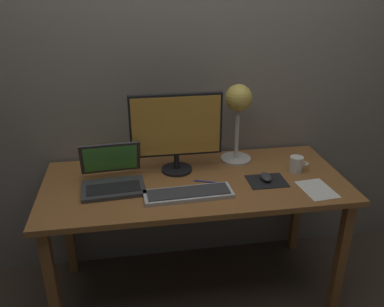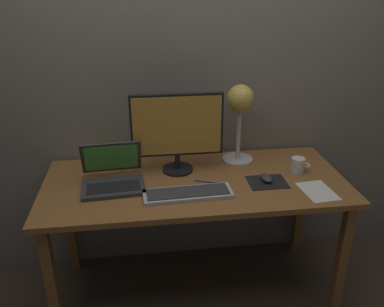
# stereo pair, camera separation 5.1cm
# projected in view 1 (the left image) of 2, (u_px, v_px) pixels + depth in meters

# --- Properties ---
(ground_plane) EXTENTS (4.80, 4.80, 0.00)m
(ground_plane) POSITION_uv_depth(u_px,v_px,m) (195.00, 288.00, 2.43)
(ground_plane) COLOR #47382D
(ground_plane) RESTS_ON ground
(back_wall) EXTENTS (4.80, 0.06, 2.60)m
(back_wall) POSITION_uv_depth(u_px,v_px,m) (184.00, 60.00, 2.26)
(back_wall) COLOR gray
(back_wall) RESTS_ON ground
(desk) EXTENTS (1.60, 0.70, 0.74)m
(desk) POSITION_uv_depth(u_px,v_px,m) (195.00, 193.00, 2.16)
(desk) COLOR #935B2D
(desk) RESTS_ON ground
(monitor) EXTENTS (0.49, 0.17, 0.44)m
(monitor) POSITION_uv_depth(u_px,v_px,m) (176.00, 129.00, 2.13)
(monitor) COLOR black
(monitor) RESTS_ON desk
(keyboard_main) EXTENTS (0.45, 0.16, 0.03)m
(keyboard_main) POSITION_uv_depth(u_px,v_px,m) (188.00, 194.00, 1.97)
(keyboard_main) COLOR silver
(keyboard_main) RESTS_ON desk
(laptop) EXTENTS (0.33, 0.31, 0.21)m
(laptop) POSITION_uv_depth(u_px,v_px,m) (112.00, 174.00, 2.06)
(laptop) COLOR #38383A
(laptop) RESTS_ON desk
(desk_lamp) EXTENTS (0.18, 0.18, 0.45)m
(desk_lamp) POSITION_uv_depth(u_px,v_px,m) (238.00, 107.00, 2.23)
(desk_lamp) COLOR beige
(desk_lamp) RESTS_ON desk
(mousepad) EXTENTS (0.20, 0.16, 0.00)m
(mousepad) POSITION_uv_depth(u_px,v_px,m) (267.00, 181.00, 2.11)
(mousepad) COLOR black
(mousepad) RESTS_ON desk
(mouse) EXTENTS (0.06, 0.10, 0.03)m
(mouse) POSITION_uv_depth(u_px,v_px,m) (266.00, 177.00, 2.12)
(mouse) COLOR #38383A
(mouse) RESTS_ON mousepad
(coffee_mug) EXTENTS (0.11, 0.07, 0.09)m
(coffee_mug) POSITION_uv_depth(u_px,v_px,m) (296.00, 164.00, 2.21)
(coffee_mug) COLOR white
(coffee_mug) RESTS_ON desk
(paper_sheet_near_mouse) EXTENTS (0.17, 0.22, 0.00)m
(paper_sheet_near_mouse) POSITION_uv_depth(u_px,v_px,m) (317.00, 189.00, 2.03)
(paper_sheet_near_mouse) COLOR white
(paper_sheet_near_mouse) RESTS_ON desk
(pen) EXTENTS (0.13, 0.06, 0.01)m
(pen) POSITION_uv_depth(u_px,v_px,m) (207.00, 182.00, 2.10)
(pen) COLOR #2633A5
(pen) RESTS_ON desk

